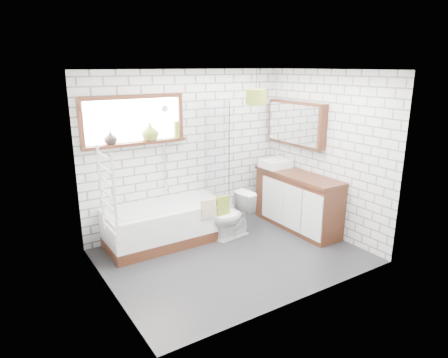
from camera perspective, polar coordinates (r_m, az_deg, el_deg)
floor at (r=5.66m, az=1.25°, el=-10.94°), size 3.40×2.60×0.01m
ceiling at (r=5.05m, az=1.43°, el=15.38°), size 3.40×2.60×0.01m
wall_back at (r=6.31m, az=-5.32°, el=3.95°), size 3.40×0.01×2.50m
wall_front at (r=4.24m, az=11.25°, el=-2.29°), size 3.40×0.01×2.50m
wall_left at (r=4.52m, az=-16.89°, el=-1.53°), size 0.01×2.60×2.50m
wall_right at (r=6.30m, az=14.32°, el=3.50°), size 0.01×2.60×2.50m
window at (r=5.84m, az=-12.73°, el=8.14°), size 1.52×0.16×0.68m
towel_radiator at (r=4.55m, az=-16.30°, el=-2.04°), size 0.06×0.52×1.00m
mirror_cabinet at (r=6.59m, az=10.24°, el=7.81°), size 0.16×1.20×0.70m
shower_riser at (r=6.08m, az=-8.49°, el=4.34°), size 0.02×0.02×1.30m
bathtub at (r=6.01m, az=-8.18°, el=-6.38°), size 1.78×0.78×0.57m
shower_screen at (r=6.10m, az=-1.13°, el=4.30°), size 0.02×0.72×1.50m
towel_green at (r=5.92m, az=-0.18°, el=-3.80°), size 0.21×0.06×0.29m
towel_beige at (r=5.79m, az=-2.33°, el=-4.26°), size 0.22×0.05×0.28m
vanity at (r=6.53m, az=10.42°, el=-3.07°), size 0.51×1.59×0.91m
basin at (r=6.71m, az=7.36°, el=2.20°), size 0.44×0.39×0.13m
tap at (r=6.79m, az=8.42°, el=2.92°), size 0.04×0.04×0.16m
toilet at (r=6.11m, az=1.17°, el=-5.29°), size 0.47×0.72×0.69m
vase_olive at (r=5.92m, az=-10.50°, el=6.47°), size 0.32×0.32×0.26m
vase_dark at (r=5.73m, az=-15.89°, el=5.48°), size 0.22×0.22×0.19m
bottle at (r=6.09m, az=-6.75°, el=6.85°), size 0.09×0.09×0.25m
pendant at (r=6.11m, az=4.59°, el=11.63°), size 0.30×0.30×0.22m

